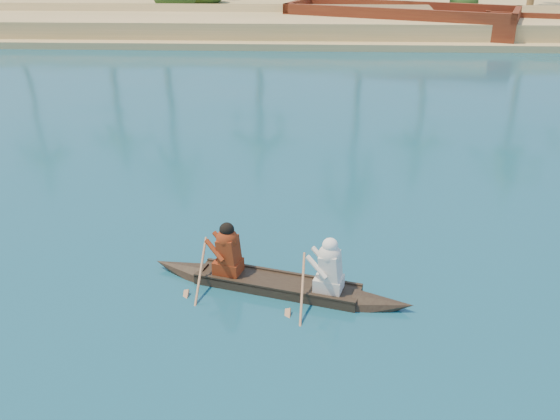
# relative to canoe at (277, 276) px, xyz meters

# --- Properties ---
(ground) EXTENTS (160.00, 160.00, 0.00)m
(ground) POSITION_rel_canoe_xyz_m (2.92, 2.39, -0.27)
(ground) COLOR navy
(ground) RESTS_ON ground
(shrub_cluster) EXTENTS (100.00, 6.00, 2.40)m
(shrub_cluster) POSITION_rel_canoe_xyz_m (2.92, 33.89, 0.93)
(shrub_cluster) COLOR #213B15
(shrub_cluster) RESTS_ON ground
(canoe) EXTENTS (5.03, 2.04, 1.39)m
(canoe) POSITION_rel_canoe_xyz_m (0.00, 0.00, 0.00)
(canoe) COLOR #31271B
(canoe) RESTS_ON ground
(barge_mid) EXTENTS (14.24, 8.83, 2.25)m
(barge_mid) POSITION_rel_canoe_xyz_m (6.09, 29.39, 0.52)
(barge_mid) COLOR maroon
(barge_mid) RESTS_ON ground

